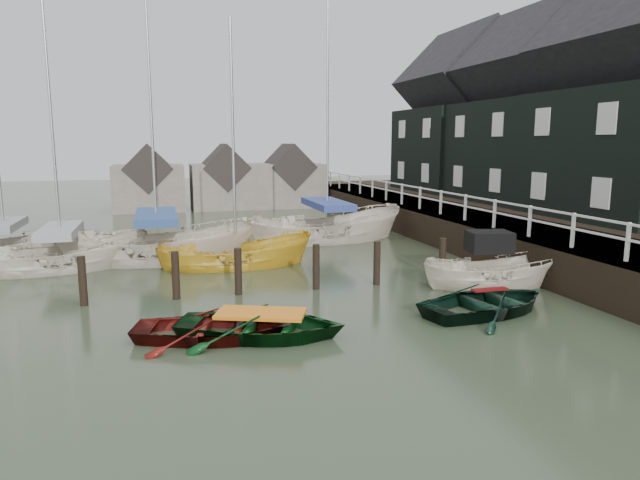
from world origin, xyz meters
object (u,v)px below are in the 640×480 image
object	(u,v)px
rowboat_dkgreen	(489,312)
motorboat	(490,285)
rowboat_red	(213,338)
sailboat_c	(236,265)
sailboat_b	(158,259)
sailboat_e	(7,257)
sailboat_d	(327,239)
sailboat_a	(63,268)
rowboat_green	(261,337)

from	to	relation	value
rowboat_dkgreen	motorboat	distance (m)	2.76
rowboat_red	sailboat_c	bearing A→B (deg)	2.69
rowboat_dkgreen	sailboat_b	xyz separation A→B (m)	(-8.49, 9.33, 0.06)
motorboat	sailboat_e	bearing A→B (deg)	70.89
rowboat_red	sailboat_d	world-z (taller)	sailboat_d
motorboat	sailboat_a	size ratio (longest dim) A/B	0.43
rowboat_green	sailboat_d	bearing A→B (deg)	-1.25
sailboat_a	rowboat_green	bearing A→B (deg)	-159.44
rowboat_dkgreen	sailboat_a	bearing A→B (deg)	40.60
rowboat_green	sailboat_b	size ratio (longest dim) A/B	0.34
sailboat_c	sailboat_d	world-z (taller)	sailboat_d
rowboat_dkgreen	sailboat_d	world-z (taller)	sailboat_d
rowboat_red	sailboat_b	world-z (taller)	sailboat_b
rowboat_red	sailboat_c	distance (m)	7.89
sailboat_c	sailboat_e	xyz separation A→B (m)	(-8.45, 3.71, 0.05)
sailboat_b	motorboat	bearing A→B (deg)	-116.26
rowboat_red	motorboat	bearing A→B (deg)	-60.75
rowboat_green	rowboat_red	bearing A→B (deg)	102.84
sailboat_c	sailboat_a	bearing A→B (deg)	80.45
rowboat_red	sailboat_b	bearing A→B (deg)	21.32
motorboat	sailboat_a	distance (m)	14.77
rowboat_red	sailboat_c	xyz separation A→B (m)	(1.54, 7.73, 0.01)
sailboat_a	sailboat_c	world-z (taller)	sailboat_a
sailboat_b	sailboat_c	world-z (taller)	sailboat_b
sailboat_b	sailboat_e	xyz separation A→B (m)	(-5.69, 2.02, 0.01)
rowboat_dkgreen	sailboat_d	size ratio (longest dim) A/B	0.29
sailboat_d	sailboat_e	world-z (taller)	sailboat_d
rowboat_green	rowboat_dkgreen	xyz separation A→B (m)	(6.19, 0.26, 0.00)
rowboat_green	sailboat_e	xyz separation A→B (m)	(-8.00, 11.62, 0.07)
sailboat_a	sailboat_b	bearing A→B (deg)	-91.27
rowboat_red	sailboat_a	xyz separation A→B (m)	(-4.50, 8.84, 0.06)
rowboat_red	rowboat_green	size ratio (longest dim) A/B	0.92
sailboat_a	motorboat	bearing A→B (deg)	-127.14
rowboat_red	sailboat_e	world-z (taller)	sailboat_e
rowboat_green	motorboat	xyz separation A→B (m)	(7.69, 2.57, 0.09)
sailboat_a	sailboat_c	xyz separation A→B (m)	(6.05, -1.11, -0.05)
sailboat_c	motorboat	bearing A→B (deg)	-125.56
sailboat_d	motorboat	bearing A→B (deg)	-170.67
rowboat_green	sailboat_d	size ratio (longest dim) A/B	0.29
rowboat_red	sailboat_e	distance (m)	13.37
rowboat_green	sailboat_b	bearing A→B (deg)	35.38
sailboat_a	sailboat_b	size ratio (longest dim) A/B	0.92
motorboat	sailboat_e	size ratio (longest dim) A/B	0.43
rowboat_green	sailboat_a	xyz separation A→B (m)	(-5.60, 9.02, 0.06)
rowboat_green	sailboat_e	distance (m)	14.10
rowboat_green	sailboat_c	world-z (taller)	sailboat_c
motorboat	sailboat_d	bearing A→B (deg)	25.11
rowboat_dkgreen	sailboat_b	size ratio (longest dim) A/B	0.35
sailboat_b	sailboat_e	size ratio (longest dim) A/B	1.09
sailboat_c	rowboat_dkgreen	bearing A→B (deg)	-142.27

